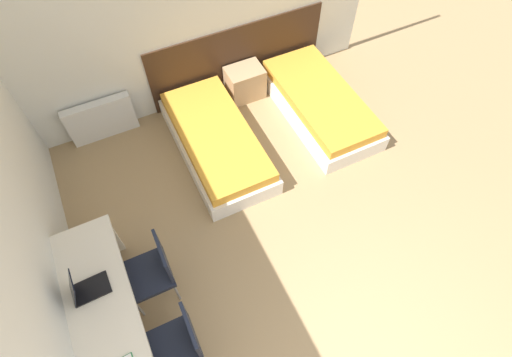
# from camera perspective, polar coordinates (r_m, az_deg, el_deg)

# --- Properties ---
(wall_back) EXTENTS (5.27, 0.05, 2.70)m
(wall_back) POSITION_cam_1_polar(r_m,az_deg,el_deg) (5.22, -10.43, 21.90)
(wall_back) COLOR silver
(wall_back) RESTS_ON ground_plane
(wall_left) EXTENTS (0.05, 5.41, 2.70)m
(wall_left) POSITION_cam_1_polar(r_m,az_deg,el_deg) (3.66, -30.66, -7.85)
(wall_left) COLOR silver
(wall_left) RESTS_ON ground_plane
(headboard_panel) EXTENTS (2.58, 0.03, 1.01)m
(headboard_panel) POSITION_cam_1_polar(r_m,az_deg,el_deg) (5.87, -2.59, 16.76)
(headboard_panel) COLOR #382316
(headboard_panel) RESTS_ON ground_plane
(bed_near_window) EXTENTS (0.93, 1.95, 0.39)m
(bed_near_window) POSITION_cam_1_polar(r_m,az_deg,el_deg) (5.23, -5.67, 5.28)
(bed_near_window) COLOR silver
(bed_near_window) RESTS_ON ground_plane
(bed_near_door) EXTENTS (0.93, 1.95, 0.39)m
(bed_near_door) POSITION_cam_1_polar(r_m,az_deg,el_deg) (5.72, 9.07, 10.51)
(bed_near_door) COLOR silver
(bed_near_door) RESTS_ON ground_plane
(nightstand) EXTENTS (0.51, 0.38, 0.47)m
(nightstand) POSITION_cam_1_polar(r_m,az_deg,el_deg) (5.89, -1.58, 13.53)
(nightstand) COLOR tan
(nightstand) RESTS_ON ground_plane
(radiator) EXTENTS (0.88, 0.12, 0.58)m
(radiator) POSITION_cam_1_polar(r_m,az_deg,el_deg) (5.69, -21.22, 7.85)
(radiator) COLOR silver
(radiator) RESTS_ON ground_plane
(desk) EXTENTS (0.57, 2.04, 0.74)m
(desk) POSITION_cam_1_polar(r_m,az_deg,el_deg) (3.96, -20.13, -19.27)
(desk) COLOR beige
(desk) RESTS_ON ground_plane
(chair_near_laptop) EXTENTS (0.46, 0.46, 0.89)m
(chair_near_laptop) POSITION_cam_1_polar(r_m,az_deg,el_deg) (4.10, -14.53, -12.52)
(chair_near_laptop) COLOR black
(chair_near_laptop) RESTS_ON ground_plane
(chair_near_notebook) EXTENTS (0.46, 0.46, 0.89)m
(chair_near_notebook) POSITION_cam_1_polar(r_m,az_deg,el_deg) (3.85, -10.97, -22.09)
(chair_near_notebook) COLOR black
(chair_near_notebook) RESTS_ON ground_plane
(laptop) EXTENTS (0.33, 0.22, 0.32)m
(laptop) POSITION_cam_1_polar(r_m,az_deg,el_deg) (3.90, -23.28, -14.26)
(laptop) COLOR black
(laptop) RESTS_ON desk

